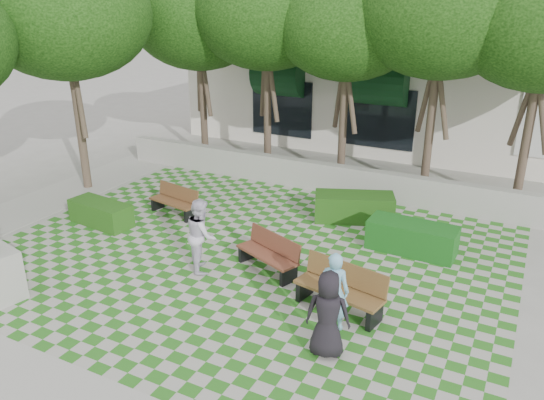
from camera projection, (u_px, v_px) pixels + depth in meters
The scene contains 15 objects.
ground at pixel (221, 277), 11.79m from camera, with size 90.00×90.00×0.00m, color gray.
lawn at pixel (244, 258), 12.62m from camera, with size 12.00×12.00×0.00m, color #2B721E.
sidewalk_west at pixel (33, 206), 15.67m from camera, with size 2.00×12.00×0.01m, color #9E9B93.
retaining_wall at pixel (325, 177), 16.77m from camera, with size 15.00×0.36×0.90m, color #9E9B93.
bench_east at pixel (341, 289), 10.41m from camera, with size 1.90×0.96×0.95m.
bench_mid at pixel (269, 254), 11.92m from camera, with size 1.71×1.11×0.86m.
bench_west at pixel (175, 201), 15.00m from camera, with size 1.61×0.79×0.81m.
hedge_east at pixel (412, 238), 12.82m from camera, with size 2.09×0.84×0.73m, color #144C17.
hedge_midright at pixel (354, 207), 14.61m from camera, with size 2.15×0.86×0.75m, color #1B4512.
hedge_west at pixel (101, 213), 14.36m from camera, with size 1.83×0.73×0.64m, color #1E4A13.
person_blue at pixel (334, 291), 9.73m from camera, with size 0.57×0.37×1.56m, color #7CC1E2.
person_dark at pixel (328, 314), 9.00m from camera, with size 0.78×0.51×1.59m, color black.
person_white at pixel (202, 235), 11.84m from camera, with size 0.82×0.64×1.69m, color silver.
tree_row at pixel (269, 19), 15.63m from camera, with size 17.70×13.40×7.41m.
building at pixel (418, 79), 22.15m from camera, with size 18.00×8.92×5.15m.
Camera 1 is at (5.72, -8.71, 5.89)m, focal length 35.00 mm.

